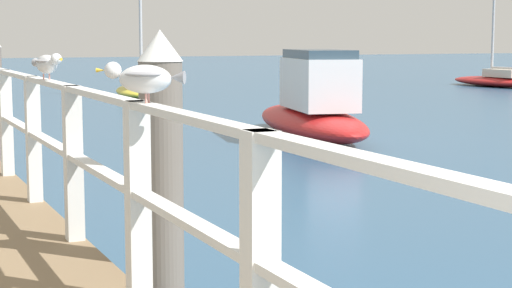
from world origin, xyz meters
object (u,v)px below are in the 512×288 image
boat_2 (313,109)px  dock_piling_near (162,182)px  seagull_foreground (144,77)px  seagull_background (47,63)px  boat_1 (142,88)px  boat_6 (497,79)px

boat_2 → dock_piling_near: bearing=68.7°
dock_piling_near → seagull_foreground: dock_piling_near is taller
dock_piling_near → boat_2: (6.00, 9.19, -0.43)m
seagull_foreground → boat_2: seagull_foreground is taller
seagull_background → boat_2: size_ratio=0.09×
seagull_foreground → seagull_background: 2.67m
dock_piling_near → boat_1: bearing=73.6°
boat_6 → seagull_background: bearing=-138.7°
seagull_background → seagull_foreground: bearing=75.6°
boat_1 → boat_6: boat_6 is taller
seagull_foreground → boat_6: 30.66m
dock_piling_near → boat_6: size_ratio=0.35×
seagull_foreground → boat_2: 12.01m
seagull_background → boat_1: 20.81m
dock_piling_near → boat_2: bearing=56.8°
seagull_foreground → boat_6: (20.95, 22.34, -1.43)m
dock_piling_near → seagull_background: 1.93m
boat_1 → boat_6: (14.25, 0.03, 0.01)m
seagull_foreground → boat_2: size_ratio=0.08×
seagull_foreground → boat_1: (6.70, 22.32, -1.43)m
seagull_foreground → boat_1: 23.35m
dock_piling_near → boat_2: size_ratio=0.37×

